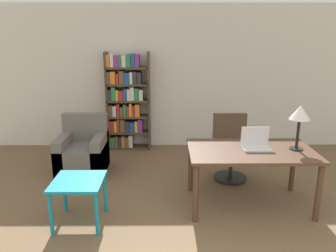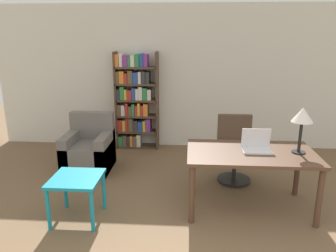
% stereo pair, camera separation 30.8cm
% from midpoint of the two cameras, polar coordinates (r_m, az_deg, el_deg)
% --- Properties ---
extents(wall_back, '(8.00, 0.06, 2.70)m').
position_cam_midpoint_polar(wall_back, '(6.33, 7.57, 8.30)').
color(wall_back, silver).
rests_on(wall_back, ground_plane).
extents(desk, '(1.55, 0.92, 0.76)m').
position_cam_midpoint_polar(desk, '(4.21, 16.24, -5.54)').
color(desk, '#4C3323').
rests_on(desk, ground_plane).
extents(laptop, '(0.35, 0.25, 0.26)m').
position_cam_midpoint_polar(laptop, '(4.23, 17.19, -3.34)').
color(laptop, silver).
rests_on(laptop, desk).
extents(table_lamp, '(0.25, 0.25, 0.56)m').
position_cam_midpoint_polar(table_lamp, '(4.22, 24.33, 1.43)').
color(table_lamp, black).
rests_on(table_lamp, desk).
extents(office_chair, '(0.53, 0.53, 0.98)m').
position_cam_midpoint_polar(office_chair, '(5.06, 13.24, -4.22)').
color(office_chair, black).
rests_on(office_chair, ground_plane).
extents(side_table_blue, '(0.57, 0.58, 0.54)m').
position_cam_midpoint_polar(side_table_blue, '(3.99, -13.52, -9.81)').
color(side_table_blue, teal).
rests_on(side_table_blue, ground_plane).
extents(armchair, '(0.73, 0.77, 0.90)m').
position_cam_midpoint_polar(armchair, '(5.49, -12.03, -4.31)').
color(armchair, '#66605B').
rests_on(armchair, ground_plane).
extents(bookshelf, '(0.81, 0.28, 1.84)m').
position_cam_midpoint_polar(bookshelf, '(6.26, -4.45, 4.27)').
color(bookshelf, '#4C3828').
rests_on(bookshelf, ground_plane).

